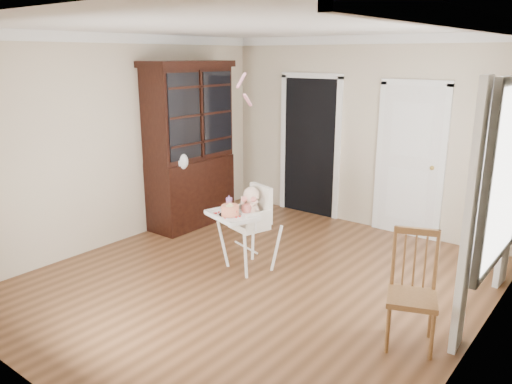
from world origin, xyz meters
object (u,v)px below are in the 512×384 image
Objects in this scene: high_chair at (249,218)px; cake at (230,210)px; sippy_cup at (229,203)px; dining_chair at (412,293)px; china_cabinet at (190,145)px.

high_chair reaches higher than cake.
cake is (-0.08, -0.23, 0.14)m from high_chair.
sippy_cup reaches higher than cake.
high_chair is at bearing 148.98° from dining_chair.
dining_chair reaches higher than high_chair.
sippy_cup is at bearing 151.82° from dining_chair.
dining_chair reaches higher than cake.
china_cabinet is at bearing 150.39° from sippy_cup.
china_cabinet is (-1.47, 0.84, 0.40)m from sippy_cup.
high_chair is 0.29m from sippy_cup.
cake is at bearing -92.66° from high_chair.
china_cabinet is 2.33× the size of dining_chair.
cake is 0.22m from sippy_cup.
high_chair is 5.73× the size of sippy_cup.
sippy_cup is 0.18× the size of dining_chair.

